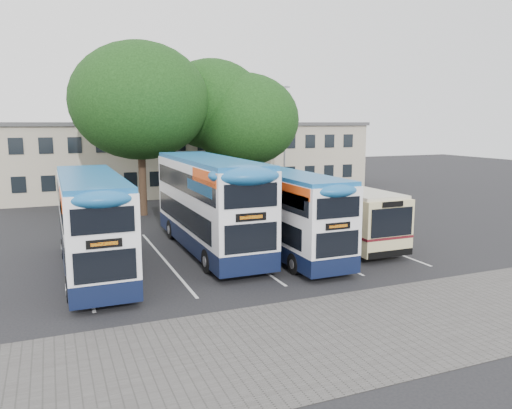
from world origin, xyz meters
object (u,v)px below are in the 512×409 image
at_px(bus_dd_left, 92,220).
at_px(bus_dd_mid, 209,200).
at_px(tree_right, 245,120).
at_px(bus_single, 332,209).
at_px(tree_left, 140,101).
at_px(lamp_post, 285,136).
at_px(tree_mid, 212,105).
at_px(bus_dd_right, 284,209).

bearing_deg(bus_dd_left, bus_dd_mid, 17.29).
distance_m(tree_right, bus_single, 12.78).
bearing_deg(tree_left, lamp_post, 15.72).
relative_size(lamp_post, bus_dd_mid, 0.83).
bearing_deg(bus_single, bus_dd_left, -173.24).
xyz_separation_m(tree_right, bus_single, (0.36, -11.88, -4.70)).
distance_m(tree_mid, bus_dd_left, 18.36).
distance_m(bus_dd_mid, bus_dd_right, 3.68).
height_order(bus_dd_right, bus_single, bus_dd_right).
bearing_deg(bus_dd_right, bus_single, 25.23).
bearing_deg(bus_dd_right, lamp_post, 64.28).
bearing_deg(tree_left, bus_dd_right, -70.90).
relative_size(lamp_post, bus_single, 0.92).
xyz_separation_m(lamp_post, tree_left, (-12.15, -3.42, 2.46)).
distance_m(lamp_post, bus_dd_right, 18.12).
relative_size(bus_dd_left, bus_single, 1.00).
bearing_deg(tree_mid, bus_dd_mid, -108.41).
distance_m(lamp_post, tree_mid, 7.07).
bearing_deg(bus_dd_right, tree_right, 76.39).
bearing_deg(bus_single, bus_dd_right, -154.77).
xyz_separation_m(bus_dd_left, bus_single, (12.25, 1.45, -0.60)).
relative_size(tree_left, bus_dd_left, 1.16).
distance_m(bus_dd_mid, bus_single, 6.79).
xyz_separation_m(tree_left, bus_dd_left, (-4.21, -12.42, -5.29)).
height_order(tree_left, tree_right, tree_left).
bearing_deg(bus_dd_right, tree_left, 109.10).
relative_size(tree_left, bus_dd_mid, 1.05).
bearing_deg(lamp_post, tree_left, -164.28).
distance_m(tree_mid, tree_right, 2.68).
bearing_deg(lamp_post, bus_dd_right, -115.72).
relative_size(bus_dd_right, bus_single, 0.95).
relative_size(tree_mid, bus_dd_right, 1.14).
xyz_separation_m(bus_dd_right, bus_single, (3.65, 1.72, -0.49)).
bearing_deg(tree_right, bus_single, -88.26).
xyz_separation_m(tree_right, bus_dd_right, (-3.29, -13.60, -4.21)).
height_order(tree_left, bus_dd_mid, tree_left).
bearing_deg(tree_left, tree_mid, 21.37).
relative_size(tree_mid, tree_right, 1.10).
xyz_separation_m(lamp_post, bus_dd_right, (-7.76, -16.11, -2.93)).
distance_m(tree_mid, bus_single, 14.59).
relative_size(bus_dd_mid, bus_dd_right, 1.15).
bearing_deg(bus_dd_left, tree_left, 71.29).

